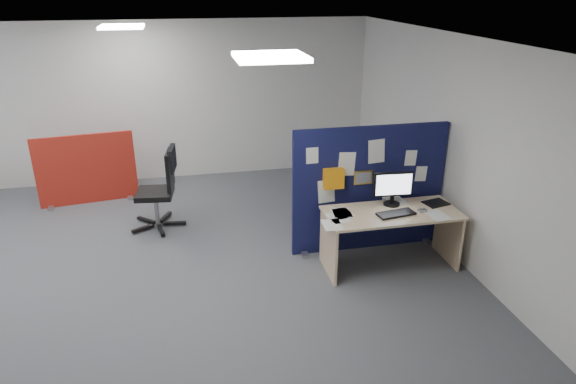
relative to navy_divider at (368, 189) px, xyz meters
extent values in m
plane|color=#4F5257|center=(-3.46, -0.28, -0.82)|extent=(9.00, 9.00, 0.00)
cube|color=white|center=(-3.46, -0.28, 1.88)|extent=(9.00, 7.00, 0.02)
cube|color=silver|center=(-3.46, 3.22, 0.53)|extent=(9.00, 0.02, 2.70)
cube|color=silver|center=(1.04, -0.28, 0.53)|extent=(0.02, 7.00, 2.70)
cube|color=white|center=(-1.46, -1.28, 1.85)|extent=(0.60, 0.60, 0.04)
cube|color=white|center=(-2.96, 2.22, 1.85)|extent=(0.60, 0.60, 0.04)
cube|color=#10113D|center=(0.02, 0.00, 0.00)|extent=(1.99, 0.06, 1.65)
cube|color=gray|center=(-0.83, 0.00, -0.80)|extent=(0.08, 0.30, 0.04)
cube|color=gray|center=(0.86, 0.00, -0.80)|extent=(0.08, 0.30, 0.04)
cube|color=white|center=(-0.75, -0.03, 0.51)|extent=(0.15, 0.01, 0.20)
cube|color=white|center=(-0.31, -0.03, 0.37)|extent=(0.21, 0.01, 0.30)
cube|color=white|center=(0.07, -0.03, 0.51)|extent=(0.21, 0.01, 0.30)
cube|color=white|center=(0.53, -0.03, 0.39)|extent=(0.15, 0.01, 0.20)
cube|color=white|center=(-0.56, -0.03, 0.03)|extent=(0.21, 0.01, 0.30)
cube|color=white|center=(0.30, -0.03, -0.08)|extent=(0.21, 0.01, 0.30)
cube|color=white|center=(0.69, -0.03, 0.16)|extent=(0.15, 0.01, 0.20)
cube|color=gold|center=(-0.08, -0.03, 0.18)|extent=(0.24, 0.01, 0.18)
cube|color=orange|center=(-0.48, -0.08, 0.21)|extent=(0.25, 0.10, 0.25)
cube|color=#DBB68C|center=(0.12, -0.52, -0.11)|extent=(1.61, 0.71, 0.03)
cube|color=#DBB68C|center=(-0.66, -0.52, -0.47)|extent=(0.03, 0.66, 0.70)
cube|color=#DBB68C|center=(0.89, -0.52, -0.47)|extent=(0.03, 0.66, 0.70)
cube|color=#DBB68C|center=(0.12, -0.19, -0.27)|extent=(1.45, 0.02, 0.30)
cylinder|color=black|center=(0.19, -0.32, -0.08)|extent=(0.20, 0.20, 0.02)
cube|color=black|center=(0.19, -0.32, -0.02)|extent=(0.04, 0.03, 0.10)
cube|color=black|center=(0.19, -0.32, 0.17)|extent=(0.48, 0.07, 0.30)
cube|color=white|center=(0.19, -0.34, 0.17)|extent=(0.44, 0.04, 0.26)
cube|color=black|center=(0.13, -0.61, -0.08)|extent=(0.47, 0.25, 0.02)
cube|color=gray|center=(0.47, -0.59, -0.08)|extent=(0.11, 0.08, 0.03)
cube|color=black|center=(0.74, -0.41, -0.09)|extent=(0.32, 0.28, 0.01)
cube|color=maroon|center=(-3.75, 2.32, -0.27)|extent=(1.47, 0.26, 1.11)
cube|color=gray|center=(-4.34, 2.32, -0.80)|extent=(0.08, 0.30, 0.04)
cube|color=gray|center=(-3.16, 2.32, -0.80)|extent=(0.08, 0.30, 0.04)
cube|color=black|center=(-2.46, 1.16, -0.78)|extent=(0.33, 0.09, 0.04)
cube|color=black|center=(-2.59, 1.40, -0.78)|extent=(0.18, 0.32, 0.04)
cube|color=black|center=(-2.87, 1.35, -0.78)|extent=(0.27, 0.26, 0.04)
cube|color=black|center=(-2.90, 1.07, -0.78)|extent=(0.31, 0.20, 0.04)
cube|color=black|center=(-2.65, 0.95, -0.78)|extent=(0.12, 0.33, 0.04)
cylinder|color=gray|center=(-2.69, 1.19, -0.56)|extent=(0.06, 0.06, 0.45)
cube|color=black|center=(-2.69, 1.19, -0.31)|extent=(0.55, 0.55, 0.08)
cube|color=black|center=(-2.46, 1.16, 0.03)|extent=(0.11, 0.45, 0.54)
cube|color=black|center=(-2.41, 1.15, 0.20)|extent=(0.11, 0.41, 0.32)
cube|color=white|center=(-0.56, -0.55, -0.09)|extent=(0.25, 0.33, 0.00)
cube|color=white|center=(-0.47, -0.41, -0.09)|extent=(0.24, 0.32, 0.00)
cube|color=white|center=(0.60, -0.72, -0.09)|extent=(0.24, 0.32, 0.00)
cube|color=white|center=(-0.68, -0.71, -0.09)|extent=(0.23, 0.31, 0.00)
cube|color=white|center=(0.30, -0.22, -0.09)|extent=(0.23, 0.31, 0.00)
cube|color=white|center=(-0.48, -0.44, -0.09)|extent=(0.24, 0.32, 0.00)
camera|label=1|loc=(-2.25, -5.68, 2.45)|focal=32.00mm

